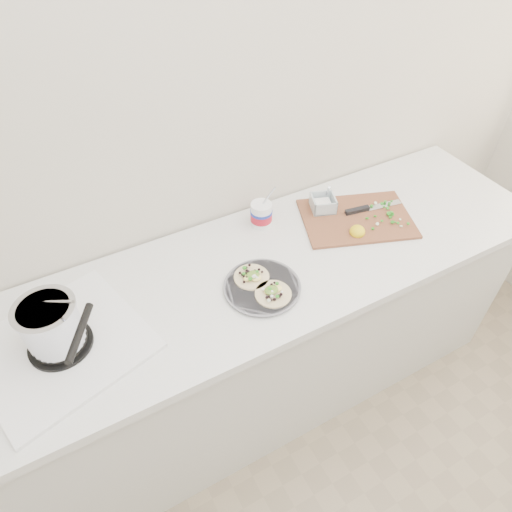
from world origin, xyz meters
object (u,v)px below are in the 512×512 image
stove (55,333)px  cutboard (355,215)px  taco_plate (262,285)px  tub (262,212)px

stove → cutboard: 1.19m
taco_plate → cutboard: 0.54m
taco_plate → cutboard: cutboard is taller
stove → tub: (0.84, 0.22, -0.01)m
stove → taco_plate: stove is taller
taco_plate → tub: (0.17, 0.30, 0.05)m
taco_plate → cutboard: bearing=16.9°
cutboard → tub: bearing=177.6°
stove → taco_plate: (0.67, -0.08, -0.06)m
tub → cutboard: (0.35, -0.15, -0.05)m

